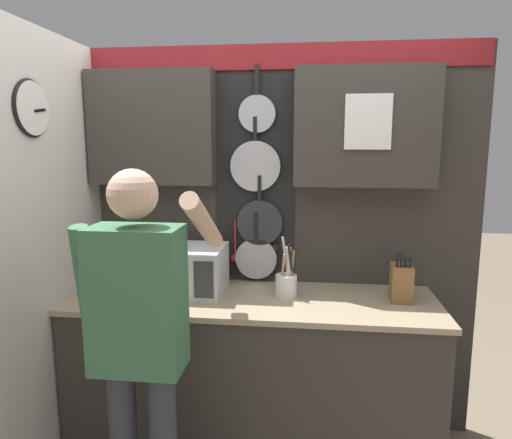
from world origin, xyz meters
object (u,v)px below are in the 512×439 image
object	(u,v)px
microwave	(182,270)
utensil_crock	(286,282)
knife_block	(401,282)
person	(139,329)

from	to	relation	value
microwave	utensil_crock	bearing A→B (deg)	0.05
knife_block	person	distance (m)	1.38
knife_block	person	world-z (taller)	person
utensil_crock	microwave	bearing A→B (deg)	-179.95
microwave	person	world-z (taller)	person
knife_block	utensil_crock	bearing A→B (deg)	-179.97
microwave	person	distance (m)	0.68
microwave	utensil_crock	world-z (taller)	utensil_crock
utensil_crock	person	distance (m)	0.90
microwave	person	size ratio (longest dim) A/B	0.29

